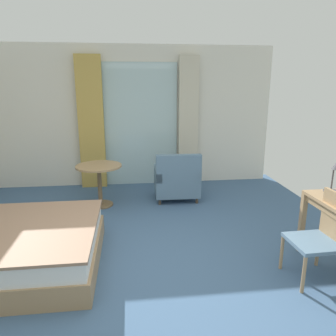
% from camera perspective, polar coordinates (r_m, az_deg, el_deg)
% --- Properties ---
extents(ground, '(6.00, 7.11, 0.10)m').
position_cam_1_polar(ground, '(3.71, -5.35, -18.51)').
color(ground, '#426084').
extents(wall_back, '(5.60, 0.12, 2.73)m').
position_cam_1_polar(wall_back, '(6.43, -6.48, 9.14)').
color(wall_back, white).
rests_on(wall_back, ground).
extents(balcony_glass_door, '(1.45, 0.02, 2.40)m').
position_cam_1_polar(balcony_glass_door, '(6.37, -4.96, 7.64)').
color(balcony_glass_door, silver).
rests_on(balcony_glass_door, ground).
extents(curtain_panel_left, '(0.48, 0.10, 2.53)m').
position_cam_1_polar(curtain_panel_left, '(6.30, -13.65, 7.78)').
color(curtain_panel_left, tan).
rests_on(curtain_panel_left, ground).
extents(curtain_panel_right, '(0.38, 0.10, 2.53)m').
position_cam_1_polar(curtain_panel_right, '(6.36, 3.68, 8.22)').
color(curtain_panel_right, beige).
rests_on(curtain_panel_right, ground).
extents(desk_chair, '(0.49, 0.48, 0.93)m').
position_cam_1_polar(desk_chair, '(3.67, 26.11, -10.58)').
color(desk_chair, slate).
rests_on(desk_chair, ground).
extents(armchair_by_window, '(0.77, 0.71, 0.86)m').
position_cam_1_polar(armchair_by_window, '(5.59, 1.60, -2.32)').
color(armchair_by_window, slate).
rests_on(armchair_by_window, ground).
extents(round_cafe_table, '(0.75, 0.75, 0.70)m').
position_cam_1_polar(round_cafe_table, '(5.37, -12.27, -1.32)').
color(round_cafe_table, tan).
rests_on(round_cafe_table, ground).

